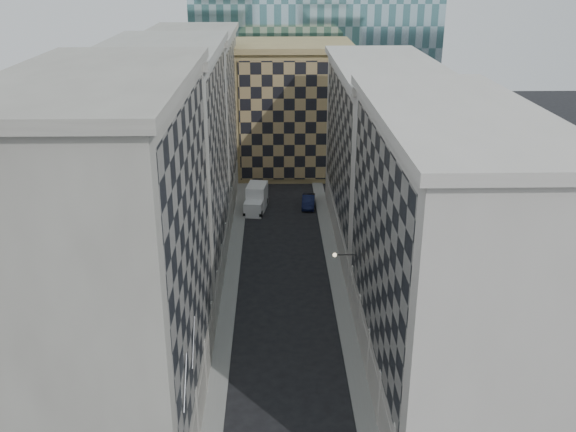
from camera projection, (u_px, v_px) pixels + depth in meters
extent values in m
cube|color=gray|center=(230.00, 287.00, 62.20)|extent=(1.50, 100.00, 0.15)
cube|color=gray|center=(338.00, 286.00, 62.43)|extent=(1.50, 100.00, 0.15)
cube|color=gray|center=(114.00, 269.00, 40.20)|extent=(10.00, 22.00, 23.00)
cube|color=gray|center=(191.00, 247.00, 39.75)|extent=(0.25, 19.36, 18.00)
cube|color=gray|center=(199.00, 398.00, 43.97)|extent=(0.45, 21.12, 3.20)
cube|color=gray|center=(93.00, 79.00, 35.82)|extent=(10.80, 22.80, 0.70)
cylinder|color=gray|center=(192.00, 417.00, 41.19)|extent=(0.90, 0.90, 4.40)
cylinder|color=gray|center=(201.00, 367.00, 46.30)|extent=(0.90, 0.90, 4.40)
cylinder|color=gray|center=(208.00, 327.00, 51.40)|extent=(0.90, 0.90, 4.40)
cube|color=#99988E|center=(168.00, 170.00, 60.82)|extent=(10.00, 22.00, 22.00)
cube|color=gray|center=(219.00, 155.00, 60.37)|extent=(0.25, 19.36, 17.00)
cube|color=#99988E|center=(222.00, 259.00, 64.40)|extent=(0.45, 21.12, 3.20)
cube|color=#99988E|center=(159.00, 48.00, 56.62)|extent=(10.80, 22.80, 0.70)
cylinder|color=#99988E|center=(213.00, 294.00, 56.51)|extent=(0.90, 0.90, 4.40)
cylinder|color=#99988E|center=(218.00, 266.00, 61.62)|extent=(0.90, 0.90, 4.40)
cylinder|color=#99988E|center=(222.00, 243.00, 66.73)|extent=(0.90, 0.90, 4.40)
cylinder|color=#99988E|center=(226.00, 223.00, 71.84)|extent=(0.90, 0.90, 4.40)
cube|color=gray|center=(194.00, 122.00, 81.44)|extent=(10.00, 22.00, 21.00)
cube|color=gray|center=(232.00, 110.00, 80.99)|extent=(0.25, 19.36, 16.00)
cube|color=gray|center=(234.00, 188.00, 84.84)|extent=(0.45, 21.12, 3.20)
cube|color=gray|center=(189.00, 33.00, 77.43)|extent=(10.80, 22.80, 0.70)
cylinder|color=gray|center=(229.00, 205.00, 76.95)|extent=(0.90, 0.90, 4.40)
cylinder|color=gray|center=(232.00, 190.00, 82.06)|extent=(0.90, 0.90, 4.40)
cylinder|color=gray|center=(234.00, 177.00, 87.17)|extent=(0.90, 0.90, 4.40)
cylinder|color=gray|center=(236.00, 165.00, 92.27)|extent=(0.90, 0.90, 4.40)
cube|color=#BCB6AD|center=(445.00, 259.00, 44.95)|extent=(10.00, 26.00, 20.00)
cube|color=gray|center=(376.00, 241.00, 44.29)|extent=(0.25, 22.88, 15.00)
cube|color=#BCB6AD|center=(371.00, 361.00, 47.95)|extent=(0.45, 24.96, 3.20)
cube|color=#BCB6AD|center=(459.00, 114.00, 41.13)|extent=(10.80, 26.80, 0.70)
cylinder|color=#BCB6AD|center=(384.00, 399.00, 42.91)|extent=(0.90, 0.90, 4.40)
cylinder|color=#BCB6AD|center=(373.00, 355.00, 47.74)|extent=(0.90, 0.90, 4.40)
cylinder|color=#BCB6AD|center=(364.00, 319.00, 52.57)|extent=(0.90, 0.90, 4.40)
cylinder|color=#BCB6AD|center=(356.00, 288.00, 57.40)|extent=(0.90, 0.90, 4.40)
cube|color=#BCB6AD|center=(382.00, 157.00, 70.22)|extent=(10.00, 28.00, 19.00)
cube|color=gray|center=(338.00, 144.00, 69.56)|extent=(0.25, 24.64, 14.00)
cube|color=#BCB6AD|center=(337.00, 224.00, 73.03)|extent=(0.45, 26.88, 3.20)
cube|color=#BCB6AD|center=(388.00, 66.00, 66.58)|extent=(10.80, 28.80, 0.70)
cube|color=#9F8654|center=(293.00, 111.00, 94.36)|extent=(16.00, 14.00, 18.00)
cube|color=tan|center=(295.00, 122.00, 87.76)|extent=(15.20, 0.25, 16.50)
cube|color=#9F8654|center=(293.00, 45.00, 90.88)|extent=(16.80, 14.80, 0.80)
cube|color=#2E2924|center=(278.00, 62.00, 105.47)|extent=(6.00, 6.00, 28.00)
cylinder|color=gray|center=(185.00, 382.00, 35.10)|extent=(0.10, 2.33, 2.33)
cylinder|color=gray|center=(193.00, 342.00, 38.82)|extent=(0.10, 2.33, 2.33)
cylinder|color=black|center=(345.00, 255.00, 54.59)|extent=(1.80, 0.08, 0.08)
sphere|color=#FFE5B2|center=(335.00, 255.00, 54.57)|extent=(0.36, 0.36, 0.36)
cube|color=white|center=(254.00, 208.00, 79.63)|extent=(2.54, 2.71, 1.82)
cube|color=white|center=(257.00, 196.00, 81.81)|extent=(2.81, 3.93, 3.13)
cylinder|color=black|center=(245.00, 214.00, 79.16)|extent=(0.43, 0.94, 0.91)
cylinder|color=black|center=(261.00, 214.00, 78.95)|extent=(0.43, 0.94, 0.91)
cylinder|color=black|center=(251.00, 201.00, 83.45)|extent=(0.43, 0.94, 0.91)
cylinder|color=black|center=(266.00, 201.00, 83.24)|extent=(0.43, 0.94, 0.91)
imported|color=black|center=(308.00, 201.00, 82.36)|extent=(1.98, 4.71, 1.51)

